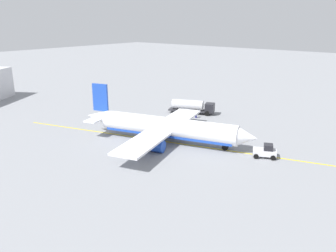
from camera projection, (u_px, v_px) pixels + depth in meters
ground_plane at (168, 142)px, 62.08m from camera, size 400.00×400.00×0.00m
airplane at (165, 128)px, 61.50m from camera, size 32.31×28.93×9.55m
fuel_tanker at (192, 106)px, 80.44m from camera, size 10.76×6.32×3.15m
pushback_tug at (265, 151)px, 54.94m from camera, size 4.11×3.54×2.20m
refueling_worker at (196, 114)px, 77.08m from camera, size 0.61×0.63×1.71m
safety_cone_nose at (231, 141)px, 61.76m from camera, size 0.55×0.55×0.61m
safety_cone_wingtip at (234, 139)px, 62.62m from camera, size 0.57×0.57×0.63m
taxi_line_marking at (168, 142)px, 62.08m from camera, size 60.15×17.42×0.01m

